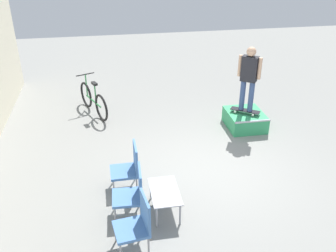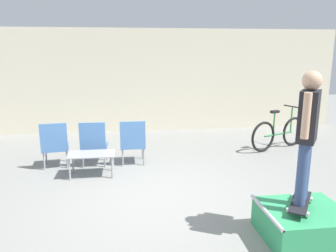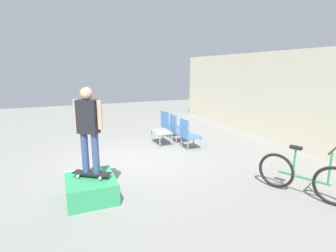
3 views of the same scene
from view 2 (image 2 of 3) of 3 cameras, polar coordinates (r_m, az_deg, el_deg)
ground_plane at (r=5.45m, az=-2.25°, el=-12.58°), size 24.00×24.00×0.00m
house_wall_back at (r=9.74m, az=-4.86°, el=7.84°), size 12.00×0.06×3.00m
skate_ramp_box at (r=4.67m, az=22.43°, el=-15.46°), size 1.04×0.90×0.43m
skateboard_on_ramp at (r=4.55m, az=22.04°, el=-12.18°), size 0.59×0.72×0.07m
person_skater at (r=4.25m, az=23.12°, el=-0.29°), size 0.39×0.47×1.62m
coffee_table at (r=6.45m, az=-13.18°, el=-5.16°), size 0.88×0.51×0.44m
patio_chair_left at (r=7.08m, az=-19.12°, el=-2.93°), size 0.59×0.59×0.95m
patio_chair_center at (r=6.96m, az=-12.81°, el=-2.80°), size 0.54×0.54×0.95m
patio_chair_right at (r=6.92m, az=-6.16°, el=-2.63°), size 0.52×0.52×0.95m
bicycle at (r=8.46m, az=18.73°, el=-1.18°), size 1.68×0.79×1.03m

